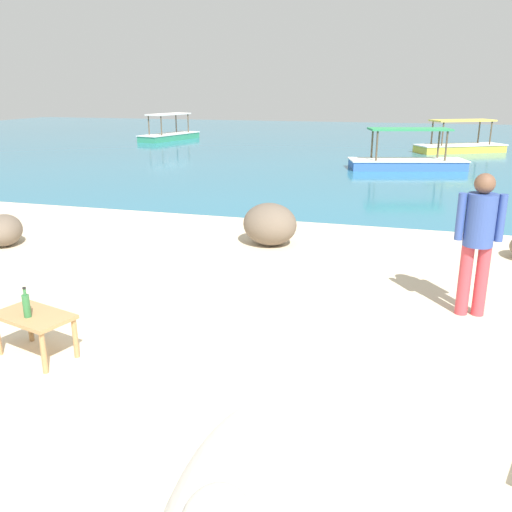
% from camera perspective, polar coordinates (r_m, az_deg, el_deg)
% --- Properties ---
extents(sand_beach, '(18.00, 14.00, 0.04)m').
position_cam_1_polar(sand_beach, '(4.63, -17.33, -16.48)').
color(sand_beach, beige).
rests_on(sand_beach, ground).
extents(water_surface, '(60.00, 36.00, 0.03)m').
position_cam_1_polar(water_surface, '(25.38, 11.10, 11.13)').
color(water_surface, teal).
rests_on(water_surface, ground).
extents(low_bench_table, '(0.85, 0.63, 0.44)m').
position_cam_1_polar(low_bench_table, '(5.64, -22.14, -6.33)').
color(low_bench_table, '#A37A4C').
rests_on(low_bench_table, sand_beach).
extents(bottle, '(0.07, 0.07, 0.30)m').
position_cam_1_polar(bottle, '(5.52, -22.85, -4.75)').
color(bottle, '#2D6B38').
rests_on(bottle, low_bench_table).
extents(person_standing, '(0.51, 0.32, 1.62)m').
position_cam_1_polar(person_standing, '(6.48, 22.22, 2.10)').
color(person_standing, '#CC3D47').
rests_on(person_standing, sand_beach).
extents(shore_rock_large, '(0.85, 0.94, 0.51)m').
position_cam_1_polar(shore_rock_large, '(9.85, -24.82, 2.46)').
color(shore_rock_large, '#6B5B4C').
rests_on(shore_rock_large, sand_beach).
extents(shore_rock_small, '(1.21, 1.16, 0.69)m').
position_cam_1_polar(shore_rock_small, '(8.97, 1.45, 3.34)').
color(shore_rock_small, '#6B5B4C').
rests_on(shore_rock_small, sand_beach).
extents(boat_yellow, '(3.76, 2.83, 1.29)m').
position_cam_1_polar(boat_yellow, '(24.04, 20.52, 10.76)').
color(boat_yellow, gold).
rests_on(boat_yellow, water_surface).
extents(boat_green, '(1.97, 3.84, 1.29)m').
position_cam_1_polar(boat_green, '(28.34, -9.03, 12.43)').
color(boat_green, '#338E66').
rests_on(boat_green, water_surface).
extents(boat_blue, '(3.85, 2.10, 1.29)m').
position_cam_1_polar(boat_blue, '(18.44, 15.50, 9.58)').
color(boat_blue, '#3866B7').
rests_on(boat_blue, water_surface).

